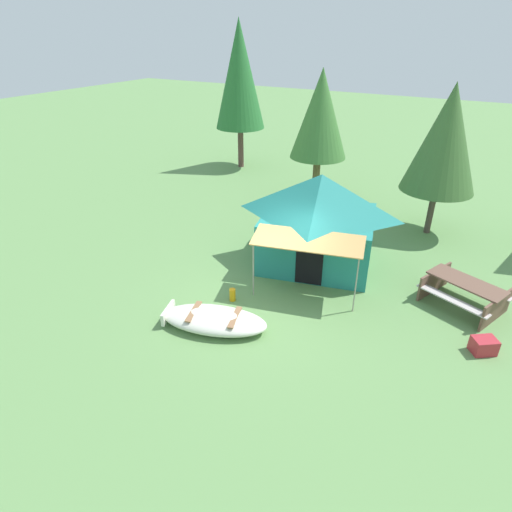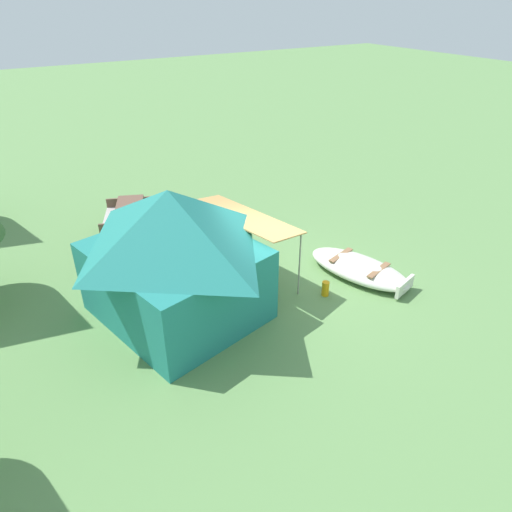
% 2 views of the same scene
% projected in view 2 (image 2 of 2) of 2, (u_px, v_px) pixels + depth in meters
% --- Properties ---
extents(ground_plane, '(80.00, 80.00, 0.00)m').
position_uv_depth(ground_plane, '(285.00, 285.00, 10.98)').
color(ground_plane, '#628D50').
extents(beached_rowboat, '(2.83, 1.83, 0.42)m').
position_uv_depth(beached_rowboat, '(359.00, 268.00, 11.23)').
color(beached_rowboat, silver).
rests_on(beached_rowboat, ground_plane).
extents(canvas_cabin_tent, '(4.05, 4.55, 2.82)m').
position_uv_depth(canvas_cabin_tent, '(174.00, 253.00, 9.35)').
color(canvas_cabin_tent, '#227E78').
rests_on(canvas_cabin_tent, ground_plane).
extents(picnic_table, '(2.29, 2.04, 0.75)m').
position_uv_depth(picnic_table, '(130.00, 217.00, 13.15)').
color(picnic_table, brown).
rests_on(picnic_table, ground_plane).
extents(cooler_box, '(0.64, 0.60, 0.37)m').
position_uv_depth(cooler_box, '(179.00, 205.00, 14.55)').
color(cooler_box, '#B02832').
rests_on(cooler_box, ground_plane).
extents(fuel_can, '(0.22, 0.22, 0.35)m').
position_uv_depth(fuel_can, '(325.00, 289.00, 10.55)').
color(fuel_can, orange).
rests_on(fuel_can, ground_plane).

